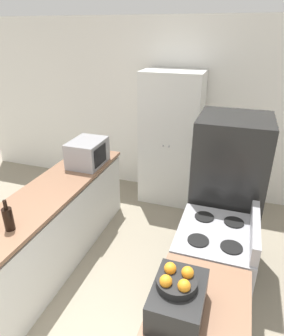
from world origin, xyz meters
TOP-DOWN VIEW (x-y plane):
  - wall_back at (0.00, 3.47)m, footprint 7.00×0.06m
  - counter_left at (-0.86, 1.36)m, footprint 0.60×2.52m
  - pantry_cabinet at (0.02, 3.14)m, footprint 0.83×0.59m
  - stove at (0.88, 1.23)m, footprint 0.66×0.72m
  - refrigerator at (0.91, 1.98)m, footprint 0.72×0.69m
  - microwave at (-0.78, 2.11)m, footprint 0.38×0.49m
  - wine_bottle at (-0.77, 0.71)m, footprint 0.08×0.08m
  - toaster_oven at (0.74, 0.36)m, footprint 0.31×0.40m
  - fruit_bowl at (0.72, 0.37)m, footprint 0.24×0.24m

SIDE VIEW (x-z plane):
  - counter_left at x=-0.86m, z-range -0.01..0.87m
  - stove at x=0.88m, z-range -0.07..0.98m
  - refrigerator at x=0.91m, z-range 0.00..1.68m
  - pantry_cabinet at x=0.02m, z-range 0.00..1.93m
  - toaster_oven at x=0.74m, z-range 0.89..1.09m
  - wine_bottle at x=-0.77m, z-range 0.86..1.14m
  - microwave at x=-0.78m, z-range 0.89..1.20m
  - fruit_bowl at x=0.72m, z-range 1.08..1.18m
  - wall_back at x=0.00m, z-range 0.00..2.60m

